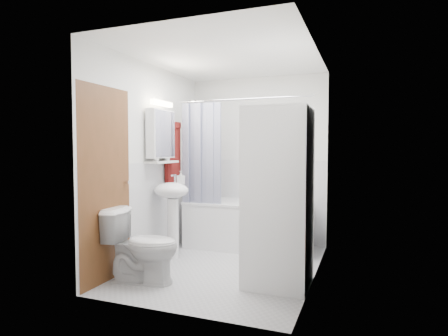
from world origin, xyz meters
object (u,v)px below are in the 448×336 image
(sink, at_px, (172,202))
(toilet, at_px, (142,246))
(bathtub, at_px, (248,222))
(washer_dryer, at_px, (278,197))

(sink, bearing_deg, toilet, -81.97)
(bathtub, bearing_deg, washer_dryer, -60.59)
(washer_dryer, bearing_deg, toilet, -162.12)
(bathtub, relative_size, sink, 1.60)
(bathtub, xyz_separation_m, sink, (-0.73, -0.83, 0.35))
(sink, bearing_deg, bathtub, 48.61)
(washer_dryer, bearing_deg, sink, 163.66)
(bathtub, relative_size, toilet, 2.20)
(sink, height_order, washer_dryer, washer_dryer)
(washer_dryer, relative_size, toilet, 2.35)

